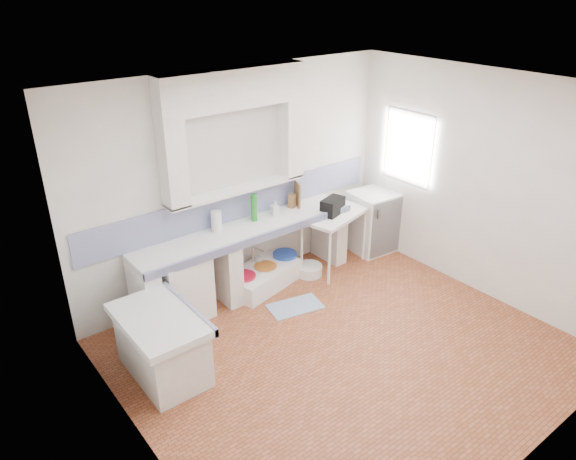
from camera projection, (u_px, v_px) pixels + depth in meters
floor at (344, 351)px, 5.85m from camera, size 4.50×4.50×0.00m
ceiling at (359, 93)px, 4.64m from camera, size 4.50×4.50×0.00m
wall_back at (239, 181)px, 6.66m from camera, size 4.50×0.00×4.50m
wall_front at (546, 334)px, 3.83m from camera, size 4.50×0.00×4.50m
wall_left at (135, 320)px, 3.99m from camera, size 0.00×4.50×4.50m
wall_right at (483, 186)px, 6.50m from camera, size 0.00×4.50×4.50m
alcove_mass at (233, 88)px, 6.01m from camera, size 1.90×0.25×0.45m
window_frame at (417, 146)px, 7.36m from camera, size 0.35×0.86×1.06m
lace_valance at (413, 120)px, 7.11m from camera, size 0.01×0.84×0.24m
counter_slab at (247, 230)px, 6.63m from camera, size 3.00×0.60×0.08m
counter_lip at (260, 238)px, 6.43m from camera, size 3.00×0.04×0.10m
counter_pier_left at (146, 299)px, 6.04m from camera, size 0.20×0.55×0.82m
counter_pier_mid at (225, 270)px, 6.63m from camera, size 0.20×0.55×0.82m
counter_pier_right at (329, 232)px, 7.60m from camera, size 0.20×0.55×0.82m
peninsula_top at (159, 320)px, 5.25m from camera, size 0.70×1.10×0.08m
peninsula_base at (163, 348)px, 5.41m from camera, size 0.60×1.00×0.62m
peninsula_lip at (189, 308)px, 5.44m from camera, size 0.04×1.10×0.10m
backsplash at (240, 204)px, 6.78m from camera, size 4.27×0.03×0.40m
stove at (181, 286)px, 6.28m from camera, size 0.63×0.61×0.83m
sink at (262, 278)px, 7.03m from camera, size 1.11×0.76×0.24m
side_table at (334, 240)px, 7.38m from camera, size 1.09×0.77×0.04m
fridge at (371, 222)px, 7.84m from camera, size 0.63×0.63×0.90m
bucket_red at (244, 285)px, 6.81m from camera, size 0.39×0.39×0.30m
bucket_orange at (266, 275)px, 7.05m from camera, size 0.33×0.33×0.28m
bucket_blue at (285, 263)px, 7.32m from camera, size 0.37×0.37×0.31m
basin_white at (309, 270)px, 7.32m from camera, size 0.38×0.38×0.14m
water_bottle_a at (242, 276)px, 7.04m from camera, size 0.10×0.10×0.27m
water_bottle_b at (258, 268)px, 7.17m from camera, size 0.10×0.10×0.34m
black_bag at (333, 206)px, 7.13m from camera, size 0.40×0.30×0.22m
green_bottle_a at (254, 208)px, 6.72m from camera, size 0.08×0.08×0.36m
green_bottle_b at (254, 208)px, 6.76m from camera, size 0.07×0.07×0.32m
knife_block at (292, 201)px, 7.14m from camera, size 0.11×0.10×0.19m
cutting_board at (297, 194)px, 7.16m from camera, size 0.11×0.23×0.33m
paper_towel at (216, 221)px, 6.47m from camera, size 0.15×0.15×0.26m
soap_bottle at (275, 208)px, 6.92m from camera, size 0.11×0.11×0.20m
rug at (295, 306)px, 6.63m from camera, size 0.73×0.51×0.01m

